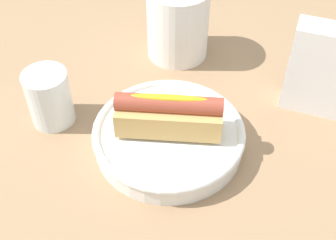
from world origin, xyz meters
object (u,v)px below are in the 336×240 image
at_px(serving_bowl, 168,138).
at_px(napkin_box, 324,71).
at_px(paper_towel_roll, 178,23).
at_px(water_glass, 50,101).
at_px(hotdog_front, 168,116).

distance_m(serving_bowl, napkin_box, 0.26).
bearing_deg(paper_towel_roll, napkin_box, -16.56).
relative_size(serving_bowl, water_glass, 2.50).
relative_size(serving_bowl, napkin_box, 1.50).
bearing_deg(serving_bowl, napkin_box, 37.39).
bearing_deg(serving_bowl, water_glass, 179.11).
height_order(serving_bowl, water_glass, water_glass).
xyz_separation_m(serving_bowl, paper_towel_roll, (-0.05, 0.23, 0.05)).
height_order(hotdog_front, napkin_box, napkin_box).
bearing_deg(napkin_box, hotdog_front, -139.91).
xyz_separation_m(water_glass, napkin_box, (0.39, 0.15, 0.04)).
relative_size(hotdog_front, water_glass, 1.75).
bearing_deg(hotdog_front, serving_bowl, 180.00).
bearing_deg(water_glass, paper_towel_roll, 58.63).
height_order(serving_bowl, napkin_box, napkin_box).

